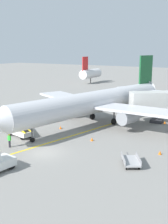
# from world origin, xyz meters

# --- Properties ---
(ground_plane) EXTENTS (300.00, 300.00, 0.00)m
(ground_plane) POSITION_xyz_m (0.00, 0.00, 0.00)
(ground_plane) COLOR gray
(taxi_line_yellow) EXTENTS (17.24, 78.25, 0.01)m
(taxi_line_yellow) POSITION_xyz_m (-1.17, 5.00, 0.00)
(taxi_line_yellow) COLOR yellow
(taxi_line_yellow) RESTS_ON ground
(airliner) EXTENTS (27.98, 35.08, 10.10)m
(airliner) POSITION_xyz_m (-1.06, 13.77, 3.42)
(airliner) COLOR silver
(airliner) RESTS_ON ground
(baggage_tug_near_wing) EXTENTS (2.43, 1.37, 2.10)m
(baggage_tug_near_wing) POSITION_xyz_m (-12.13, 10.41, 0.93)
(baggage_tug_near_wing) COLOR silver
(baggage_tug_near_wing) RESTS_ON ground
(belt_loader_forward_hold) EXTENTS (5.16, 2.24, 2.59)m
(belt_loader_forward_hold) POSITION_xyz_m (-6.61, 2.89, 0.78)
(belt_loader_forward_hold) COLOR silver
(belt_loader_forward_hold) RESTS_ON ground
(baggage_cart_loaded) EXTENTS (2.81, 3.61, 0.94)m
(baggage_cart_loaded) POSITION_xyz_m (9.48, 1.74, 0.47)
(baggage_cart_loaded) COLOR #A5A5A8
(baggage_cart_loaded) RESTS_ON ground
(ground_crew_marshaller) EXTENTS (0.36, 0.24, 1.70)m
(ground_crew_marshaller) POSITION_xyz_m (-4.56, -0.85, 0.91)
(ground_crew_marshaller) COLOR #26262D
(ground_crew_marshaller) RESTS_ON ground
(safety_cone_nose_left) EXTENTS (0.36, 0.36, 0.44)m
(safety_cone_nose_left) POSITION_xyz_m (2.46, 6.24, 0.22)
(safety_cone_nose_left) COLOR orange
(safety_cone_nose_left) RESTS_ON ground
(safety_cone_nose_right) EXTENTS (0.36, 0.36, 0.44)m
(safety_cone_nose_right) POSITION_xyz_m (-4.07, 8.51, 0.22)
(safety_cone_nose_right) COLOR orange
(safety_cone_nose_right) RESTS_ON ground
(safety_cone_wingtip_left) EXTENTS (0.36, 0.36, 0.44)m
(safety_cone_wingtip_left) POSITION_xyz_m (11.10, 6.09, 0.22)
(safety_cone_wingtip_left) COLOR orange
(safety_cone_wingtip_left) RESTS_ON ground
(safety_cone_wingtip_right) EXTENTS (0.36, 0.36, 0.44)m
(safety_cone_wingtip_right) POSITION_xyz_m (-7.87, 8.67, 0.22)
(safety_cone_wingtip_right) COLOR orange
(safety_cone_wingtip_right) RESTS_ON ground
(safety_cone_tail_area) EXTENTS (0.36, 0.36, 0.44)m
(safety_cone_tail_area) POSITION_xyz_m (7.90, 19.21, 0.22)
(safety_cone_tail_area) COLOR orange
(safety_cone_tail_area) RESTS_ON ground
(distant_aircraft_far_left) EXTENTS (3.00, 10.10, 8.80)m
(distant_aircraft_far_left) POSITION_xyz_m (-28.47, 58.67, 3.22)
(distant_aircraft_far_left) COLOR silver
(distant_aircraft_far_left) RESTS_ON ground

